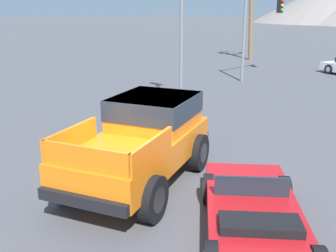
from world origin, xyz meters
TOP-DOWN VIEW (x-y plane):
  - ground_plane at (0.00, 0.00)m, footprint 320.00×320.00m
  - orange_pickup_truck at (-0.47, 0.64)m, footprint 3.71×5.31m
  - red_convertible_car at (2.96, 0.33)m, footprint 4.09×4.38m
  - traffic_light_main at (-6.74, 15.63)m, footprint 0.38×4.33m

SIDE VIEW (x-z plane):
  - ground_plane at x=0.00m, z-range 0.00..0.00m
  - red_convertible_car at x=2.96m, z-range -0.11..0.93m
  - orange_pickup_truck at x=-0.47m, z-range 0.14..2.21m
  - traffic_light_main at x=-6.74m, z-range 1.06..6.12m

